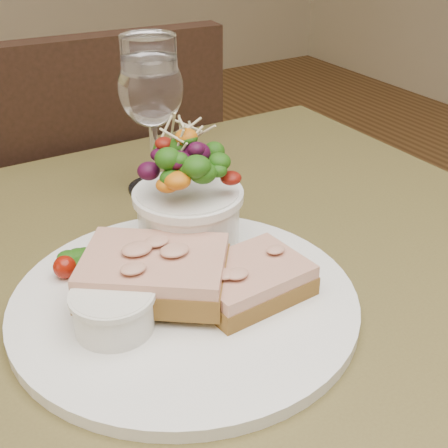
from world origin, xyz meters
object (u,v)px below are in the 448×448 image
dinner_plate (184,302)px  ramekin (113,309)px  chair_far (91,320)px  salad_bowl (188,192)px  sandwich_back (154,272)px  cafe_table (220,376)px  sandwich_front (249,280)px  wine_glass (151,93)px

dinner_plate → ramekin: size_ratio=4.75×
chair_far → salad_bowl: size_ratio=7.09×
chair_far → sandwich_back: 0.78m
dinner_plate → ramekin: ramekin is taller
chair_far → dinner_plate: chair_far is taller
ramekin → salad_bowl: 0.15m
cafe_table → dinner_plate: 0.11m
dinner_plate → sandwich_front: bearing=-26.6°
salad_bowl → chair_far: bearing=85.5°
wine_glass → dinner_plate: bearing=-109.9°
salad_bowl → wine_glass: bearing=76.6°
chair_far → salad_bowl: 0.75m
sandwich_back → chair_far: bearing=116.1°
ramekin → wine_glass: (0.16, 0.24, 0.09)m
dinner_plate → ramekin: bearing=-172.2°
sandwich_front → wine_glass: (0.03, 0.26, 0.10)m
dinner_plate → salad_bowl: size_ratio=2.46×
sandwich_back → dinner_plate: bearing=0.3°
cafe_table → sandwich_back: size_ratio=5.09×
sandwich_back → wine_glass: bearing=100.8°
sandwich_back → ramekin: bearing=-116.7°
sandwich_back → sandwich_front: bearing=7.0°
dinner_plate → sandwich_back: bearing=143.7°
dinner_plate → sandwich_front: (0.05, -0.03, 0.02)m
sandwich_back → wine_glass: (0.11, 0.22, 0.09)m
ramekin → salad_bowl: (0.12, 0.09, 0.04)m
cafe_table → salad_bowl: 0.19m
chair_far → sandwich_front: chair_far is taller
wine_glass → chair_far: bearing=89.4°
sandwich_back → salad_bowl: bearing=79.0°
cafe_table → ramekin: bearing=-174.8°
cafe_table → sandwich_back: 0.15m
dinner_plate → ramekin: 0.08m
chair_far → sandwich_front: (-0.04, -0.63, 0.48)m
sandwich_back → wine_glass: wine_glass is taller
chair_far → dinner_plate: 0.77m
sandwich_front → ramekin: 0.12m
cafe_table → wine_glass: size_ratio=4.57×
sandwich_back → ramekin: sandwich_back is taller
ramekin → cafe_table: bearing=5.2°
sandwich_front → ramekin: size_ratio=1.64×
dinner_plate → sandwich_front: size_ratio=2.90×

